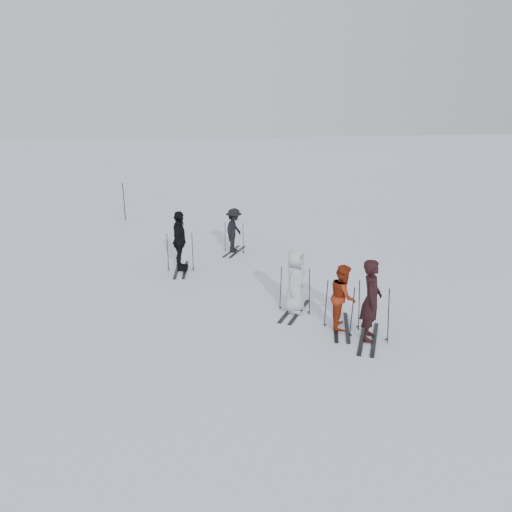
{
  "coord_description": "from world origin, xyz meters",
  "views": [
    {
      "loc": [
        -2.47,
        -12.79,
        5.44
      ],
      "look_at": [
        0.0,
        1.0,
        1.0
      ],
      "focal_mm": 35.0,
      "sensor_mm": 36.0,
      "label": 1
    }
  ],
  "objects_px": {
    "skier_near_dark": "(371,301)",
    "skier_red": "(343,297)",
    "piste_marker": "(124,202)",
    "skier_uphill_far": "(234,231)",
    "skier_grey": "(295,282)",
    "skier_uphill_left": "(180,242)"
  },
  "relations": [
    {
      "from": "skier_uphill_left",
      "to": "skier_red",
      "type": "bearing_deg",
      "value": -136.92
    },
    {
      "from": "skier_grey",
      "to": "skier_uphill_left",
      "type": "xyz_separation_m",
      "value": [
        -2.87,
        3.92,
        0.13
      ]
    },
    {
      "from": "skier_uphill_left",
      "to": "piste_marker",
      "type": "xyz_separation_m",
      "value": [
        -2.31,
        7.63,
        -0.11
      ]
    },
    {
      "from": "skier_uphill_left",
      "to": "piste_marker",
      "type": "height_order",
      "value": "skier_uphill_left"
    },
    {
      "from": "piste_marker",
      "to": "skier_uphill_far",
      "type": "bearing_deg",
      "value": -53.68
    },
    {
      "from": "skier_uphill_far",
      "to": "skier_grey",
      "type": "bearing_deg",
      "value": -142.31
    },
    {
      "from": "skier_red",
      "to": "skier_uphill_left",
      "type": "height_order",
      "value": "skier_uphill_left"
    },
    {
      "from": "skier_red",
      "to": "piste_marker",
      "type": "relative_size",
      "value": 0.92
    },
    {
      "from": "skier_near_dark",
      "to": "skier_red",
      "type": "xyz_separation_m",
      "value": [
        -0.42,
        0.71,
        -0.17
      ]
    },
    {
      "from": "skier_near_dark",
      "to": "skier_uphill_far",
      "type": "xyz_separation_m",
      "value": [
        -2.18,
        7.53,
        -0.17
      ]
    },
    {
      "from": "skier_uphill_left",
      "to": "skier_uphill_far",
      "type": "height_order",
      "value": "skier_uphill_left"
    },
    {
      "from": "skier_red",
      "to": "piste_marker",
      "type": "bearing_deg",
      "value": 42.97
    },
    {
      "from": "skier_near_dark",
      "to": "skier_red",
      "type": "height_order",
      "value": "skier_near_dark"
    },
    {
      "from": "skier_red",
      "to": "piste_marker",
      "type": "height_order",
      "value": "piste_marker"
    },
    {
      "from": "skier_grey",
      "to": "piste_marker",
      "type": "relative_size",
      "value": 0.98
    },
    {
      "from": "skier_near_dark",
      "to": "piste_marker",
      "type": "xyz_separation_m",
      "value": [
        -6.5,
        13.41,
        -0.1
      ]
    },
    {
      "from": "skier_uphill_left",
      "to": "skier_uphill_far",
      "type": "xyz_separation_m",
      "value": [
        2.02,
        1.74,
        -0.18
      ]
    },
    {
      "from": "skier_near_dark",
      "to": "skier_red",
      "type": "relative_size",
      "value": 1.21
    },
    {
      "from": "skier_red",
      "to": "skier_near_dark",
      "type": "bearing_deg",
      "value": -132.13
    },
    {
      "from": "skier_red",
      "to": "skier_uphill_left",
      "type": "distance_m",
      "value": 6.32
    },
    {
      "from": "skier_grey",
      "to": "piste_marker",
      "type": "bearing_deg",
      "value": 55.87
    },
    {
      "from": "skier_grey",
      "to": "piste_marker",
      "type": "xyz_separation_m",
      "value": [
        -5.18,
        11.55,
        0.02
      ]
    }
  ]
}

